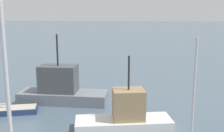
{
  "coord_description": "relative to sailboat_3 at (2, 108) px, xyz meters",
  "views": [
    {
      "loc": [
        4.18,
        -7.48,
        7.5
      ],
      "look_at": [
        0.0,
        17.59,
        2.49
      ],
      "focal_mm": 41.87,
      "sensor_mm": 36.0,
      "label": 1
    }
  ],
  "objects": [
    {
      "name": "sailboat_3",
      "position": [
        0.0,
        0.0,
        0.0
      ],
      "size": [
        5.43,
        3.01,
        9.57
      ],
      "rotation": [
        0.0,
        0.0,
        0.33
      ],
      "color": "navy",
      "rests_on": "ground_plane"
    },
    {
      "name": "fishing_boat_0",
      "position": [
        9.67,
        -1.24,
        0.49
      ],
      "size": [
        6.63,
        3.58,
        4.96
      ],
      "rotation": [
        0.0,
        0.0,
        0.26
      ],
      "color": "white",
      "rests_on": "ground_plane"
    },
    {
      "name": "fishing_boat_2",
      "position": [
        3.56,
        3.35,
        0.75
      ],
      "size": [
        7.69,
        2.8,
        5.9
      ],
      "rotation": [
        0.0,
        0.0,
        3.19
      ],
      "color": "gray",
      "rests_on": "ground_plane"
    }
  ]
}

